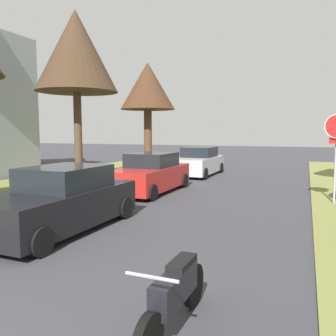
{
  "coord_description": "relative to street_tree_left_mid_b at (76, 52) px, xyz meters",
  "views": [
    {
      "loc": [
        3.37,
        -0.2,
        2.43
      ],
      "look_at": [
        0.3,
        7.58,
        1.57
      ],
      "focal_mm": 37.52,
      "sensor_mm": 36.0,
      "label": 1
    }
  ],
  "objects": [
    {
      "name": "parked_sedan_silver",
      "position": [
        4.14,
        5.39,
        -5.26
      ],
      "size": [
        2.01,
        4.43,
        1.57
      ],
      "color": "#BCBCC1",
      "rests_on": "ground"
    },
    {
      "name": "parked_sedan_black",
      "position": [
        4.18,
        -6.52,
        -5.26
      ],
      "size": [
        2.01,
        4.43,
        1.57
      ],
      "color": "black",
      "rests_on": "ground"
    },
    {
      "name": "street_tree_left_mid_b",
      "position": [
        0.0,
        0.0,
        0.0
      ],
      "size": [
        3.69,
        3.69,
        7.78
      ],
      "color": "#4E3B29",
      "rests_on": "grass_verge_left"
    },
    {
      "name": "street_tree_left_far",
      "position": [
        0.08,
        7.43,
        -0.72
      ],
      "size": [
        3.52,
        3.52,
        6.81
      ],
      "color": "brown",
      "rests_on": "grass_verge_left"
    },
    {
      "name": "parked_motorcycle",
      "position": [
        8.35,
        -9.69,
        -5.5
      ],
      "size": [
        0.6,
        2.05,
        0.97
      ],
      "color": "black",
      "rests_on": "ground"
    },
    {
      "name": "parked_sedan_red",
      "position": [
        3.92,
        -0.66,
        -5.26
      ],
      "size": [
        2.01,
        4.43,
        1.57
      ],
      "color": "red",
      "rests_on": "ground"
    }
  ]
}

